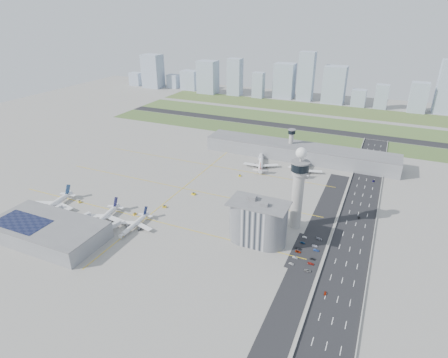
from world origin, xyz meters
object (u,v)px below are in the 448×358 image
at_px(car_lot_1, 295,257).
at_px(car_lot_5, 305,237).
at_px(car_lot_3, 299,249).
at_px(car_hw_1, 359,217).
at_px(secondary_tower, 291,141).
at_px(car_hw_4, 365,157).
at_px(car_lot_2, 298,252).
at_px(car_lot_10, 315,246).
at_px(car_lot_0, 291,264).
at_px(car_lot_6, 308,270).
at_px(tug_3, 194,194).
at_px(car_lot_9, 316,250).
at_px(jet_bridge_near_2, 106,231).
at_px(control_tower, 298,185).
at_px(admin_building, 258,222).
at_px(jet_bridge_far_0, 261,156).
at_px(tug_0, 80,201).
at_px(tug_2, 164,207).
at_px(car_hw_0, 325,293).
at_px(tug_4, 240,175).
at_px(car_lot_11, 319,239).
at_px(airplane_far_a, 261,161).
at_px(jet_bridge_near_0, 47,214).
at_px(jet_bridge_far_1, 306,163).
at_px(airplane_near_c, 134,222).
at_px(car_lot_4, 303,243).
at_px(tug_1, 135,214).
at_px(airplane_near_b, 103,215).
at_px(car_hw_2, 373,181).
at_px(airplane_near_a, 52,202).
at_px(car_lot_8, 313,259).
at_px(airplane_far_b, 305,166).
at_px(car_lot_7, 311,264).

relative_size(car_lot_1, car_lot_5, 1.10).
bearing_deg(car_lot_3, car_hw_1, -23.52).
distance_m(secondary_tower, car_hw_4, 86.67).
relative_size(car_lot_2, car_lot_10, 1.02).
relative_size(car_lot_0, car_lot_6, 0.72).
xyz_separation_m(tug_3, car_lot_9, (118.45, -40.29, -0.35)).
distance_m(jet_bridge_near_2, car_hw_4, 292.06).
height_order(control_tower, tug_3, control_tower).
relative_size(admin_building, jet_bridge_far_0, 3.00).
bearing_deg(tug_0, jet_bridge_near_2, -82.86).
height_order(tug_2, car_hw_0, tug_2).
bearing_deg(tug_4, car_lot_9, -64.28).
bearing_deg(car_lot_11, airplane_far_a, 46.05).
height_order(car_lot_2, car_lot_6, car_lot_6).
distance_m(car_lot_0, car_lot_11, 38.02).
bearing_deg(jet_bridge_near_0, tug_0, 0.01).
height_order(jet_bridge_far_0, car_lot_9, jet_bridge_far_0).
height_order(car_lot_9, car_lot_11, car_lot_9).
xyz_separation_m(jet_bridge_far_1, car_lot_10, (39.93, -144.79, -2.29)).
xyz_separation_m(airplane_near_c, jet_bridge_near_0, (-73.71, -15.68, -2.31)).
relative_size(jet_bridge_near_2, car_hw_1, 3.91).
distance_m(car_lot_0, car_lot_4, 26.65).
distance_m(jet_bridge_far_0, tug_1, 168.92).
bearing_deg(car_hw_0, car_lot_6, 126.99).
xyz_separation_m(admin_building, jet_bridge_far_0, (-49.99, 154.00, -12.45)).
xyz_separation_m(control_tower, jet_bridge_near_0, (-185.00, -69.00, -32.19)).
relative_size(airplane_near_b, car_hw_2, 10.80).
distance_m(control_tower, tug_2, 114.16).
relative_size(airplane_near_b, car_hw_0, 13.10).
relative_size(airplane_near_a, car_lot_9, 11.70).
relative_size(jet_bridge_near_0, car_lot_1, 3.79).
bearing_deg(tug_3, tug_2, 164.91).
bearing_deg(car_lot_1, car_lot_5, -3.17).
bearing_deg(tug_3, jet_bridge_near_0, 138.19).
distance_m(car_lot_8, car_hw_0, 33.11).
distance_m(car_lot_8, car_lot_9, 10.61).
bearing_deg(car_lot_5, jet_bridge_far_0, 31.94).
height_order(car_lot_1, car_hw_1, car_lot_1).
bearing_deg(car_lot_11, car_lot_2, 164.08).
bearing_deg(jet_bridge_near_0, airplane_near_c, -67.99).
distance_m(car_lot_0, car_hw_4, 223.10).
distance_m(airplane_far_b, car_hw_1, 96.14).
bearing_deg(jet_bridge_far_1, car_lot_7, 4.12).
bearing_deg(airplane_far_b, jet_bridge_far_0, 71.65).
height_order(admin_building, car_lot_9, admin_building).
bearing_deg(car_lot_11, tug_2, 101.75).
xyz_separation_m(jet_bridge_far_0, car_lot_7, (91.75, -165.95, -2.24)).
height_order(jet_bridge_near_0, car_hw_1, jet_bridge_near_0).
height_order(airplane_far_a, car_lot_6, airplane_far_a).
relative_size(car_lot_0, car_lot_9, 0.83).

